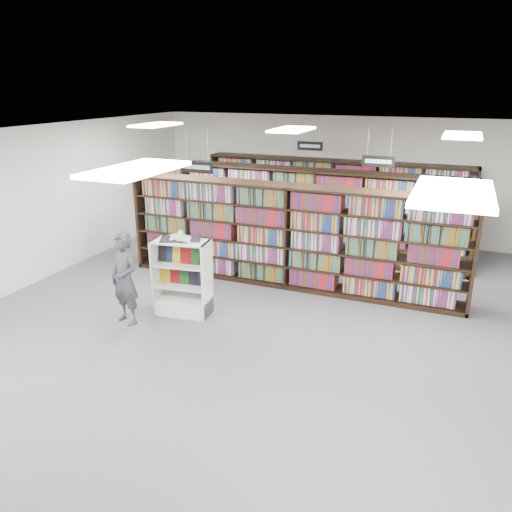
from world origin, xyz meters
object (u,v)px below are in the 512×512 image
at_px(open_book, 180,238).
at_px(endcap_display, 184,288).
at_px(shopper, 125,279).
at_px(bookshelf_row_near, 289,237).

bearing_deg(open_book, endcap_display, -67.39).
distance_m(open_book, shopper, 1.19).
distance_m(bookshelf_row_near, endcap_display, 2.46).
height_order(open_book, shopper, shopper).
bearing_deg(endcap_display, open_book, 129.72).
distance_m(endcap_display, open_book, 0.94).
xyz_separation_m(endcap_display, open_book, (-0.03, 0.03, 0.94)).
distance_m(endcap_display, shopper, 1.07).
relative_size(bookshelf_row_near, open_book, 8.67).
xyz_separation_m(bookshelf_row_near, shopper, (-2.06, -2.70, -0.23)).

